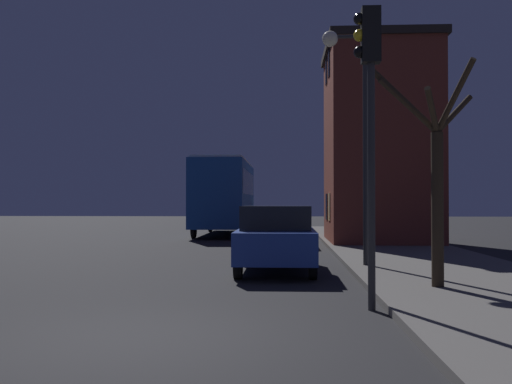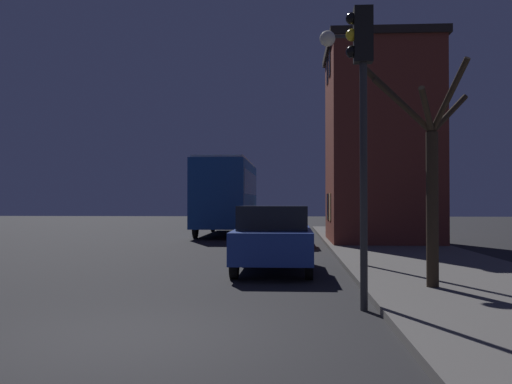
% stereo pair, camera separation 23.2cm
% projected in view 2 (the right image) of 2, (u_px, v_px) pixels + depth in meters
% --- Properties ---
extents(ground_plane, '(120.00, 120.00, 0.00)m').
position_uv_depth(ground_plane, '(130.00, 338.00, 7.25)').
color(ground_plane, black).
extents(brick_building, '(4.42, 5.40, 8.09)m').
position_uv_depth(brick_building, '(380.00, 142.00, 23.44)').
color(brick_building, brown).
rests_on(brick_building, sidewalk).
extents(streetlamp, '(1.17, 0.41, 6.00)m').
position_uv_depth(streetlamp, '(350.00, 105.00, 14.53)').
color(streetlamp, '#28282B').
rests_on(streetlamp, sidewalk).
extents(traffic_light, '(0.43, 0.24, 4.88)m').
position_uv_depth(traffic_light, '(361.00, 94.00, 9.15)').
color(traffic_light, '#28282B').
rests_on(traffic_light, ground).
extents(bare_tree, '(2.14, 1.29, 4.15)m').
position_uv_depth(bare_tree, '(429.00, 173.00, 10.71)').
color(bare_tree, '#2D2319').
rests_on(bare_tree, sidewalk).
extents(bus, '(2.55, 9.33, 3.87)m').
position_uv_depth(bus, '(227.00, 191.00, 30.13)').
color(bus, '#194793').
rests_on(bus, ground).
extents(car_near_lane, '(1.85, 4.17, 1.64)m').
position_uv_depth(car_near_lane, '(273.00, 237.00, 14.07)').
color(car_near_lane, navy).
rests_on(car_near_lane, ground).
extents(car_mid_lane, '(1.83, 3.80, 1.44)m').
position_uv_depth(car_mid_lane, '(283.00, 226.00, 22.47)').
color(car_mid_lane, '#B21E19').
rests_on(car_mid_lane, ground).
extents(car_far_lane, '(1.82, 4.09, 1.42)m').
position_uv_depth(car_far_lane, '(278.00, 220.00, 30.99)').
color(car_far_lane, olive).
rests_on(car_far_lane, ground).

